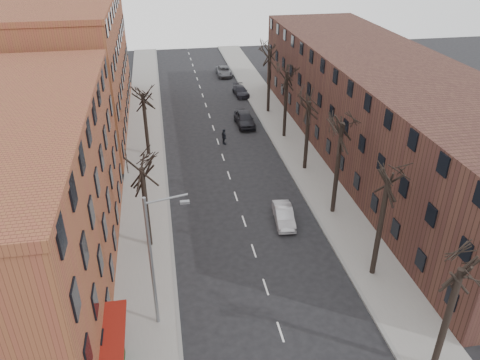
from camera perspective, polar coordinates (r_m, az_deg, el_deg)
sidewalk_left at (r=51.12m, az=-11.50°, el=3.58°), size 4.00×90.00×0.15m
sidewalk_right at (r=52.94m, az=6.07°, el=4.94°), size 4.00×90.00×0.15m
building_left_near at (r=32.22m, az=-26.89°, el=-3.37°), size 12.00×26.00×12.00m
building_left_far at (r=58.10m, az=-20.27°, el=12.80°), size 12.00×28.00×14.00m
building_right at (r=49.63m, az=16.96°, el=8.28°), size 12.00×50.00×10.00m
tree_right_b at (r=34.54m, az=15.76°, el=-10.95°), size 5.20×5.20×10.80m
tree_right_c at (r=40.38m, az=11.18°, el=-3.88°), size 5.20×5.20×11.60m
tree_right_d at (r=46.86m, az=7.87°, el=1.35°), size 5.20×5.20×10.00m
tree_right_e at (r=53.75m, az=5.37°, el=5.27°), size 5.20×5.20×10.80m
tree_right_f at (r=60.91m, az=3.43°, el=8.28°), size 5.20×5.20×11.60m
tree_left_a at (r=36.46m, az=-10.86°, el=-7.86°), size 5.20×5.20×9.50m
tree_left_b at (r=50.24m, az=-11.04°, el=3.06°), size 5.20×5.20×9.50m
streetlight at (r=27.04m, az=-10.45°, el=-9.34°), size 2.45×0.22×9.03m
silver_sedan at (r=38.18m, az=5.36°, el=-4.31°), size 1.78×4.15×1.33m
parked_car_near at (r=56.34m, az=0.55°, el=7.48°), size 2.14×5.01×1.69m
parked_car_mid at (r=66.73m, az=0.10°, el=10.78°), size 2.00×4.43×1.26m
parked_car_far at (r=75.99m, az=-1.96°, el=13.11°), size 2.35×4.96×1.37m
pedestrian_crossing at (r=51.32m, az=-1.97°, el=5.28°), size 0.72×1.13×1.79m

